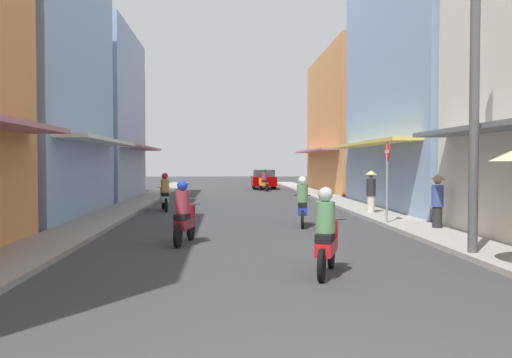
{
  "coord_description": "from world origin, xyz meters",
  "views": [
    {
      "loc": [
        -0.79,
        -3.58,
        2.01
      ],
      "look_at": [
        0.69,
        21.18,
        1.24
      ],
      "focal_mm": 37.58,
      "sensor_mm": 36.0,
      "label": 1
    }
  ],
  "objects_px": {
    "motorbike_red": "(327,235)",
    "utility_pole": "(475,82)",
    "motorbike_orange": "(264,181)",
    "motorbike_maroon": "(184,215)",
    "street_sign_no_entry": "(387,172)",
    "pedestrian_foreground": "(437,199)",
    "parked_car": "(263,179)",
    "pedestrian_crossing": "(371,190)",
    "motorbike_blue": "(302,204)",
    "motorbike_silver": "(165,194)"
  },
  "relations": [
    {
      "from": "parked_car",
      "to": "pedestrian_crossing",
      "type": "relative_size",
      "value": 2.41
    },
    {
      "from": "motorbike_blue",
      "to": "motorbike_red",
      "type": "distance_m",
      "value": 7.24
    },
    {
      "from": "motorbike_blue",
      "to": "parked_car",
      "type": "xyz_separation_m",
      "value": [
        0.56,
        24.11,
        0.04
      ]
    },
    {
      "from": "parked_car",
      "to": "pedestrian_foreground",
      "type": "bearing_deg",
      "value": -83.0
    },
    {
      "from": "motorbike_silver",
      "to": "motorbike_orange",
      "type": "bearing_deg",
      "value": 70.79
    },
    {
      "from": "motorbike_blue",
      "to": "motorbike_red",
      "type": "bearing_deg",
      "value": -94.95
    },
    {
      "from": "pedestrian_crossing",
      "to": "motorbike_orange",
      "type": "bearing_deg",
      "value": 99.05
    },
    {
      "from": "motorbike_orange",
      "to": "pedestrian_foreground",
      "type": "height_order",
      "value": "pedestrian_foreground"
    },
    {
      "from": "motorbike_silver",
      "to": "motorbike_orange",
      "type": "xyz_separation_m",
      "value": [
        5.23,
        15.0,
        0.0
      ]
    },
    {
      "from": "motorbike_maroon",
      "to": "motorbike_orange",
      "type": "xyz_separation_m",
      "value": [
        3.74,
        24.12,
        0.0
      ]
    },
    {
      "from": "motorbike_orange",
      "to": "street_sign_no_entry",
      "type": "bearing_deg",
      "value": -83.57
    },
    {
      "from": "pedestrian_crossing",
      "to": "parked_car",
      "type": "bearing_deg",
      "value": 96.92
    },
    {
      "from": "motorbike_blue",
      "to": "street_sign_no_entry",
      "type": "distance_m",
      "value": 2.85
    },
    {
      "from": "utility_pole",
      "to": "street_sign_no_entry",
      "type": "relative_size",
      "value": 2.71
    },
    {
      "from": "motorbike_orange",
      "to": "motorbike_silver",
      "type": "bearing_deg",
      "value": -109.21
    },
    {
      "from": "motorbike_maroon",
      "to": "motorbike_blue",
      "type": "bearing_deg",
      "value": 45.04
    },
    {
      "from": "motorbike_red",
      "to": "utility_pole",
      "type": "distance_m",
      "value": 4.73
    },
    {
      "from": "motorbike_blue",
      "to": "motorbike_orange",
      "type": "xyz_separation_m",
      "value": [
        0.31,
        20.69,
        0.0
      ]
    },
    {
      "from": "motorbike_maroon",
      "to": "motorbike_orange",
      "type": "height_order",
      "value": "same"
    },
    {
      "from": "motorbike_maroon",
      "to": "pedestrian_crossing",
      "type": "relative_size",
      "value": 1.05
    },
    {
      "from": "parked_car",
      "to": "utility_pole",
      "type": "distance_m",
      "value": 30.08
    },
    {
      "from": "parked_car",
      "to": "utility_pole",
      "type": "relative_size",
      "value": 0.57
    },
    {
      "from": "motorbike_orange",
      "to": "pedestrian_foreground",
      "type": "relative_size",
      "value": 1.05
    },
    {
      "from": "motorbike_silver",
      "to": "utility_pole",
      "type": "bearing_deg",
      "value": -56.15
    },
    {
      "from": "motorbike_red",
      "to": "motorbike_orange",
      "type": "xyz_separation_m",
      "value": [
        0.94,
        27.91,
        0.0
      ]
    },
    {
      "from": "utility_pole",
      "to": "motorbike_orange",
      "type": "bearing_deg",
      "value": 95.29
    },
    {
      "from": "street_sign_no_entry",
      "to": "motorbike_orange",
      "type": "bearing_deg",
      "value": 96.43
    },
    {
      "from": "motorbike_orange",
      "to": "pedestrian_crossing",
      "type": "relative_size",
      "value": 1.02
    },
    {
      "from": "pedestrian_foreground",
      "to": "motorbike_red",
      "type": "bearing_deg",
      "value": -127.37
    },
    {
      "from": "motorbike_maroon",
      "to": "pedestrian_crossing",
      "type": "xyz_separation_m",
      "value": [
        6.52,
        6.67,
        0.26
      ]
    },
    {
      "from": "pedestrian_crossing",
      "to": "motorbike_blue",
      "type": "bearing_deg",
      "value": -133.67
    },
    {
      "from": "motorbike_red",
      "to": "motorbike_blue",
      "type": "bearing_deg",
      "value": 85.05
    },
    {
      "from": "utility_pole",
      "to": "pedestrian_foreground",
      "type": "bearing_deg",
      "value": 77.24
    },
    {
      "from": "motorbike_red",
      "to": "motorbike_orange",
      "type": "height_order",
      "value": "same"
    },
    {
      "from": "motorbike_blue",
      "to": "motorbike_red",
      "type": "relative_size",
      "value": 1.04
    },
    {
      "from": "pedestrian_crossing",
      "to": "utility_pole",
      "type": "distance_m",
      "value": 9.39
    },
    {
      "from": "parked_car",
      "to": "utility_pole",
      "type": "xyz_separation_m",
      "value": [
        2.2,
        -29.86,
        2.93
      ]
    },
    {
      "from": "motorbike_red",
      "to": "parked_car",
      "type": "relative_size",
      "value": 0.42
    },
    {
      "from": "motorbike_red",
      "to": "street_sign_no_entry",
      "type": "relative_size",
      "value": 0.66
    },
    {
      "from": "pedestrian_foreground",
      "to": "pedestrian_crossing",
      "type": "relative_size",
      "value": 0.98
    },
    {
      "from": "motorbike_maroon",
      "to": "parked_car",
      "type": "distance_m",
      "value": 27.83
    },
    {
      "from": "motorbike_red",
      "to": "motorbike_maroon",
      "type": "distance_m",
      "value": 4.71
    },
    {
      "from": "pedestrian_foreground",
      "to": "motorbike_blue",
      "type": "bearing_deg",
      "value": 157.48
    },
    {
      "from": "motorbike_blue",
      "to": "motorbike_silver",
      "type": "bearing_deg",
      "value": 130.79
    },
    {
      "from": "pedestrian_foreground",
      "to": "utility_pole",
      "type": "relative_size",
      "value": 0.23
    },
    {
      "from": "motorbike_silver",
      "to": "pedestrian_crossing",
      "type": "distance_m",
      "value": 8.38
    },
    {
      "from": "pedestrian_crossing",
      "to": "street_sign_no_entry",
      "type": "bearing_deg",
      "value": -97.36
    },
    {
      "from": "parked_car",
      "to": "pedestrian_foreground",
      "type": "distance_m",
      "value": 25.85
    },
    {
      "from": "motorbike_blue",
      "to": "street_sign_no_entry",
      "type": "relative_size",
      "value": 0.68
    },
    {
      "from": "pedestrian_foreground",
      "to": "street_sign_no_entry",
      "type": "bearing_deg",
      "value": 126.7
    }
  ]
}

